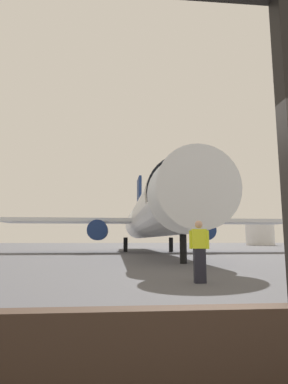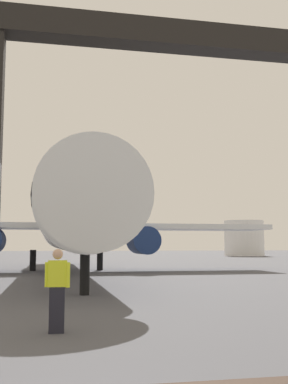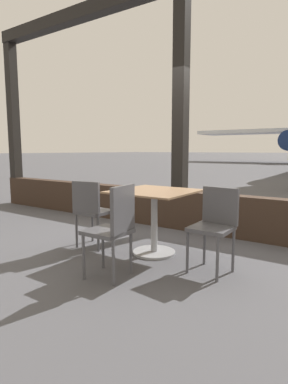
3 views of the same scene
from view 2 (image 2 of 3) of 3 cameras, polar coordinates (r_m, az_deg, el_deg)
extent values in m
plane|color=#4C4C51|center=(44.12, -12.17, -8.65)|extent=(220.00, 220.00, 0.00)
cylinder|color=silver|center=(33.22, -9.08, -3.56)|extent=(3.91, 32.69, 3.91)
cone|color=silver|center=(15.65, -6.43, -0.46)|extent=(3.72, 2.60, 3.72)
cylinder|color=black|center=(17.55, -6.96, -0.60)|extent=(3.99, 0.90, 3.99)
cube|color=silver|center=(35.21, 3.67, -4.27)|extent=(13.64, 4.20, 0.36)
cylinder|color=navy|center=(33.22, -0.11, -5.88)|extent=(1.90, 3.20, 1.90)
cube|color=navy|center=(48.38, -9.72, 0.76)|extent=(0.36, 4.40, 5.20)
cylinder|color=black|center=(17.79, -7.16, -9.86)|extent=(0.36, 0.36, 1.48)
cylinder|color=black|center=(35.01, -13.25, -8.03)|extent=(0.44, 0.44, 1.48)
cylinder|color=black|center=(35.19, -5.34, -8.16)|extent=(0.44, 0.44, 1.48)
cube|color=black|center=(10.35, -10.49, -13.79)|extent=(0.32, 0.20, 0.95)
cube|color=yellow|center=(10.28, -10.40, -9.65)|extent=(0.40, 0.22, 0.55)
sphere|color=tan|center=(10.26, -10.36, -7.39)|extent=(0.22, 0.22, 0.22)
cylinder|color=yellow|center=(10.38, -11.63, -9.73)|extent=(0.09, 0.09, 0.52)
cylinder|color=yellow|center=(10.18, -9.16, -9.84)|extent=(0.09, 0.09, 0.52)
cylinder|color=white|center=(82.98, 11.97, -5.48)|extent=(6.71, 6.71, 6.00)
camera|label=1|loc=(2.62, -72.45, -16.22)|focal=29.81mm
camera|label=3|loc=(2.00, 92.30, -16.08)|focal=29.72mm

